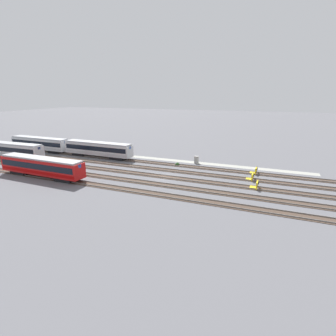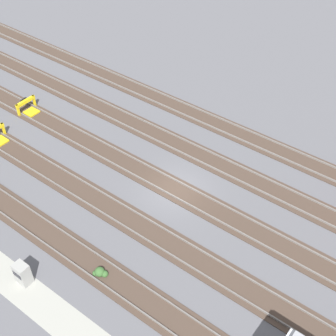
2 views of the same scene
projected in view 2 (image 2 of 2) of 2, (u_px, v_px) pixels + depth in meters
ground_plane at (175, 190)px, 34.36m from camera, size 400.00×400.00×0.00m
service_walkway at (49, 310)px, 27.14m from camera, size 54.00×2.00×0.01m
rail_track_nearest at (95, 266)px, 29.35m from camera, size 90.00×2.23×0.21m
rail_track_near_inner at (138, 225)px, 31.84m from camera, size 90.00×2.24×0.21m
rail_track_middle at (175, 189)px, 34.33m from camera, size 90.00×2.24×0.21m
rail_track_far_inner at (207, 158)px, 36.82m from camera, size 90.00×2.23×0.21m
rail_track_farthest at (235, 132)px, 39.31m from camera, size 90.00×2.23×0.21m
bumper_stop_middle_track at (28, 107)px, 41.10m from camera, size 1.35×2.00×1.22m
electrical_cabinet at (23, 274)px, 28.04m from camera, size 0.90×0.73×1.60m
weed_clump at (100, 272)px, 28.77m from camera, size 0.92×0.70×0.64m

